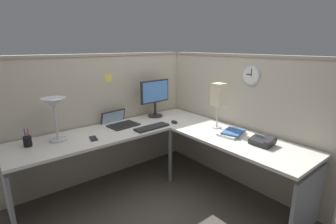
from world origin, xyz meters
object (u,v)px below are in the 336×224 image
object	(u,v)px
laptop	(119,122)
desk_lamp_dome	(54,106)
office_phone	(263,141)
book_stack	(232,133)
keyboard	(152,127)
monitor	(155,95)
pen_cup	(28,141)
desk_lamp_paper	(218,96)
computer_mouse	(174,122)
cell_phone	(93,138)
wall_clock	(251,75)

from	to	relation	value
laptop	desk_lamp_dome	size ratio (longest dim) A/B	0.93
office_phone	book_stack	xyz separation A→B (m)	(-0.00, 0.36, -0.02)
keyboard	book_stack	world-z (taller)	book_stack
laptop	desk_lamp_dome	bearing A→B (deg)	-172.74
monitor	book_stack	distance (m)	1.17
pen_cup	desk_lamp_paper	xyz separation A→B (m)	(1.86, -0.77, 0.33)
keyboard	desk_lamp_paper	distance (m)	0.86
computer_mouse	book_stack	size ratio (longest dim) A/B	0.32
book_stack	desk_lamp_paper	distance (m)	0.45
computer_mouse	keyboard	bearing A→B (deg)	176.79
desk_lamp_paper	cell_phone	bearing A→B (deg)	156.33
desk_lamp_dome	pen_cup	distance (m)	0.41
desk_lamp_dome	wall_clock	bearing A→B (deg)	-28.66
keyboard	computer_mouse	size ratio (longest dim) A/B	4.13
desk_lamp_dome	cell_phone	xyz separation A→B (m)	(0.30, -0.19, -0.36)
computer_mouse	book_stack	bearing A→B (deg)	-72.61
pen_cup	monitor	bearing A→B (deg)	2.63
desk_lamp_paper	wall_clock	xyz separation A→B (m)	(0.25, -0.25, 0.24)
cell_phone	book_stack	xyz separation A→B (m)	(1.24, -0.83, 0.02)
laptop	desk_lamp_paper	size ratio (longest dim) A/B	0.78
desk_lamp_dome	office_phone	world-z (taller)	desk_lamp_dome
cell_phone	keyboard	bearing A→B (deg)	3.59
laptop	book_stack	xyz separation A→B (m)	(0.79, -1.12, -0.00)
monitor	office_phone	xyz separation A→B (m)	(0.23, -1.48, -0.26)
monitor	computer_mouse	size ratio (longest dim) A/B	4.81
monitor	book_stack	xyz separation A→B (m)	(0.23, -1.11, -0.27)
wall_clock	computer_mouse	bearing A→B (deg)	126.99
pen_cup	keyboard	bearing A→B (deg)	-13.75
pen_cup	desk_lamp_paper	distance (m)	2.04
office_phone	desk_lamp_paper	distance (m)	0.72
office_phone	wall_clock	world-z (taller)	wall_clock
office_phone	keyboard	bearing A→B (deg)	116.95
wall_clock	desk_lamp_paper	bearing A→B (deg)	135.04
pen_cup	cell_phone	world-z (taller)	pen_cup
keyboard	book_stack	bearing A→B (deg)	-55.24
keyboard	book_stack	xyz separation A→B (m)	(0.56, -0.73, 0.01)
computer_mouse	monitor	bearing A→B (deg)	91.01
keyboard	desk_lamp_dome	distance (m)	1.08
desk_lamp_dome	cell_phone	distance (m)	0.50
laptop	computer_mouse	size ratio (longest dim) A/B	3.99
desk_lamp_paper	wall_clock	distance (m)	0.42
desk_lamp_dome	book_stack	distance (m)	1.87
monitor	keyboard	bearing A→B (deg)	-130.79
office_phone	wall_clock	xyz separation A→B (m)	(0.30, 0.38, 0.59)
laptop	cell_phone	distance (m)	0.53
computer_mouse	desk_lamp_dome	world-z (taller)	desk_lamp_dome
keyboard	desk_lamp_paper	bearing A→B (deg)	-39.93
computer_mouse	office_phone	xyz separation A→B (m)	(0.22, -1.08, 0.02)
laptop	computer_mouse	distance (m)	0.69
monitor	desk_lamp_dome	world-z (taller)	monitor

